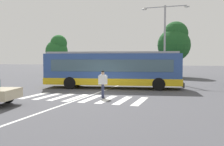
# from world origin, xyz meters

# --- Properties ---
(ground_plane) EXTENTS (160.00, 160.00, 0.00)m
(ground_plane) POSITION_xyz_m (0.00, 0.00, 0.00)
(ground_plane) COLOR #47474C
(city_transit_bus) EXTENTS (11.67, 4.64, 3.06)m
(city_transit_bus) POSITION_xyz_m (-0.18, 3.63, 1.59)
(city_transit_bus) COLOR black
(city_transit_bus) RESTS_ON ground_plane
(pedestrian_crossing_street) EXTENTS (0.57, 0.35, 1.72)m
(pedestrian_crossing_street) POSITION_xyz_m (0.88, -1.51, 0.97)
(pedestrian_crossing_street) COLOR #333856
(pedestrian_crossing_street) RESTS_ON ground_plane
(parked_car_blue) EXTENTS (2.02, 4.57, 1.35)m
(parked_car_blue) POSITION_xyz_m (-1.79, 15.95, 0.77)
(parked_car_blue) COLOR black
(parked_car_blue) RESTS_ON ground_plane
(parked_car_charcoal) EXTENTS (2.13, 4.62, 1.35)m
(parked_car_charcoal) POSITION_xyz_m (0.92, 16.21, 0.77)
(parked_car_charcoal) COLOR black
(parked_car_charcoal) RESTS_ON ground_plane
(parked_car_teal) EXTENTS (1.97, 4.55, 1.35)m
(parked_car_teal) POSITION_xyz_m (3.75, 15.78, 0.77)
(parked_car_teal) COLOR black
(parked_car_teal) RESTS_ON ground_plane
(twin_arm_street_lamp) EXTENTS (5.10, 0.32, 8.22)m
(twin_arm_street_lamp) POSITION_xyz_m (3.30, 11.06, 5.16)
(twin_arm_street_lamp) COLOR #939399
(twin_arm_street_lamp) RESTS_ON ground_plane
(background_tree_left) EXTENTS (3.31, 3.31, 6.08)m
(background_tree_left) POSITION_xyz_m (-13.27, 16.53, 4.01)
(background_tree_left) COLOR brown
(background_tree_left) RESTS_ON ground_plane
(background_tree_right) EXTENTS (4.57, 4.57, 7.73)m
(background_tree_right) POSITION_xyz_m (3.69, 19.51, 4.88)
(background_tree_right) COLOR brown
(background_tree_right) RESTS_ON ground_plane
(crosswalk_painted_stripes) EXTENTS (7.65, 3.04, 0.01)m
(crosswalk_painted_stripes) POSITION_xyz_m (-0.19, -2.10, 0.00)
(crosswalk_painted_stripes) COLOR silver
(crosswalk_painted_stripes) RESTS_ON ground_plane
(lane_center_line) EXTENTS (0.16, 24.00, 0.01)m
(lane_center_line) POSITION_xyz_m (-0.28, 2.00, 0.00)
(lane_center_line) COLOR silver
(lane_center_line) RESTS_ON ground_plane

